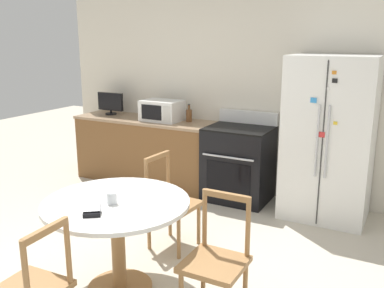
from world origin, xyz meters
The scene contains 13 objects.
ground_plane centered at (0.00, 0.00, 0.00)m, with size 14.00×14.00×0.00m, color beige.
back_wall centered at (0.00, 2.65, 1.30)m, with size 5.20×0.10×2.60m.
kitchen_counter centered at (-1.21, 2.29, 0.45)m, with size 2.01×0.64×0.90m.
refrigerator centered at (1.25, 2.23, 0.90)m, with size 0.91×0.72×1.80m.
oven_range centered at (0.19, 2.26, 0.47)m, with size 0.78×0.68×1.08m.
microwave centered at (-0.92, 2.28, 1.04)m, with size 0.52×0.38×0.27m.
countertop_tv centered at (-1.83, 2.33, 1.07)m, with size 0.41×0.16×0.31m.
counter_bottle centered at (-0.57, 2.39, 0.99)m, with size 0.08×0.08×0.23m.
dining_table centered at (0.10, -0.04, 0.60)m, with size 1.14×1.14×0.76m.
dining_chair_far centered at (0.10, 0.79, 0.43)m, with size 0.45×0.45×0.90m.
dining_chair_right centered at (0.94, 0.01, 0.43)m, with size 0.42×0.42×0.90m.
candle_glass centered at (0.11, -0.10, 0.80)m, with size 0.08×0.08×0.09m.
wallet centered at (0.12, -0.33, 0.78)m, with size 0.17×0.17×0.07m.
Camera 1 is at (2.08, -2.49, 1.98)m, focal length 40.00 mm.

